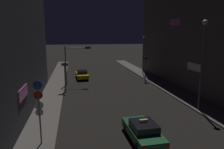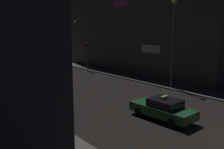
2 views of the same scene
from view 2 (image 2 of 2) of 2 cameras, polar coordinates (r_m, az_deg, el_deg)
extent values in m
cube|color=#5B5651|center=(35.82, -3.53, 1.19)|extent=(2.63, 51.78, 0.12)
cube|color=#D859B2|center=(14.93, -22.48, -2.69)|extent=(0.08, 2.80, 0.90)
cube|color=white|center=(29.64, 8.86, 5.81)|extent=(0.08, 2.80, 0.90)
cube|color=#D859B2|center=(33.49, 1.86, 15.90)|extent=(0.08, 2.80, 0.90)
cube|color=#1E512D|center=(17.13, 11.42, -7.99)|extent=(1.96, 4.46, 0.60)
cube|color=black|center=(16.85, 12.04, -6.37)|extent=(1.65, 2.04, 0.50)
cube|color=red|center=(15.35, 16.48, -10.09)|extent=(0.24, 0.07, 0.16)
cube|color=red|center=(16.59, 19.24, -8.67)|extent=(0.24, 0.07, 0.16)
cylinder|color=black|center=(17.44, 6.16, -8.52)|extent=(0.24, 0.65, 0.64)
cylinder|color=black|center=(18.61, 9.48, -7.35)|extent=(0.24, 0.65, 0.64)
cylinder|color=black|center=(15.88, 13.64, -10.77)|extent=(0.24, 0.65, 0.64)
cylinder|color=black|center=(17.15, 16.71, -9.28)|extent=(0.24, 0.65, 0.64)
cube|color=#F4E08C|center=(16.80, 11.81, -5.16)|extent=(0.57, 0.20, 0.20)
cube|color=yellow|center=(33.65, -23.04, 0.66)|extent=(2.10, 4.51, 0.60)
cube|color=black|center=(33.38, -22.99, 1.55)|extent=(1.72, 2.08, 0.50)
cube|color=red|center=(31.33, -22.86, 0.16)|extent=(0.24, 0.08, 0.16)
cube|color=red|center=(31.88, -20.36, 0.51)|extent=(0.24, 0.08, 0.16)
cylinder|color=black|center=(35.24, -22.59, 0.63)|extent=(0.26, 0.65, 0.64)
cylinder|color=black|center=(32.17, -23.45, -0.35)|extent=(0.26, 0.65, 0.64)
cylinder|color=black|center=(32.74, -20.84, 0.02)|extent=(0.26, 0.65, 0.64)
cylinder|color=slate|center=(28.87, -22.76, 8.76)|extent=(3.21, 0.10, 0.10)
cube|color=black|center=(29.39, -19.75, 8.99)|extent=(0.80, 0.28, 0.32)
sphere|color=red|center=(29.14, -20.09, 8.96)|extent=(0.20, 0.20, 0.20)
sphere|color=#3F2D0C|center=(29.23, -19.62, 8.99)|extent=(0.20, 0.20, 0.20)
sphere|color=#0C3319|center=(29.31, -19.17, 9.02)|extent=(0.20, 0.20, 0.20)
cylinder|color=slate|center=(25.39, -23.23, 0.52)|extent=(0.16, 0.16, 3.82)
cube|color=black|center=(25.17, -23.51, 4.24)|extent=(0.80, 0.28, 0.32)
sphere|color=red|center=(24.93, -23.94, 4.15)|extent=(0.20, 0.20, 0.20)
sphere|color=#3F2D0C|center=(25.00, -23.40, 4.21)|extent=(0.20, 0.20, 0.20)
sphere|color=#0C3319|center=(25.07, -22.86, 4.27)|extent=(0.20, 0.20, 0.20)
cylinder|color=slate|center=(34.63, -5.63, 4.01)|extent=(0.16, 0.16, 3.93)
cube|color=black|center=(34.47, -5.68, 6.84)|extent=(0.80, 0.28, 0.32)
sphere|color=red|center=(34.19, -5.86, 6.80)|extent=(0.20, 0.20, 0.20)
sphere|color=#3F2D0C|center=(34.33, -5.52, 6.83)|extent=(0.20, 0.20, 0.20)
sphere|color=#0C3319|center=(34.47, -5.18, 6.85)|extent=(0.20, 0.20, 0.20)
cylinder|color=slate|center=(12.84, -10.66, -6.97)|extent=(0.10, 0.10, 4.17)
cylinder|color=blue|center=(12.37, -10.92, 1.57)|extent=(0.58, 0.03, 0.58)
cylinder|color=red|center=(12.49, -10.81, -1.44)|extent=(0.57, 0.03, 0.57)
cylinder|color=white|center=(12.66, -10.70, -4.47)|extent=(0.57, 0.03, 0.57)
cylinder|color=white|center=(12.79, -10.63, -6.53)|extent=(0.51, 0.03, 0.51)
cylinder|color=slate|center=(25.12, 13.62, 6.11)|extent=(0.16, 0.16, 8.02)
sphere|color=#F4D88C|center=(25.14, 14.07, 15.82)|extent=(0.49, 0.49, 0.49)
cylinder|color=slate|center=(39.51, -8.30, 6.84)|extent=(0.16, 0.16, 6.49)
sphere|color=#F4D88C|center=(39.42, -8.44, 11.81)|extent=(0.36, 0.36, 0.36)
camera|label=1|loc=(8.82, 71.40, 11.49)|focal=33.64mm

